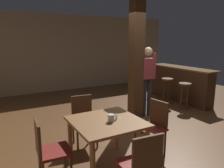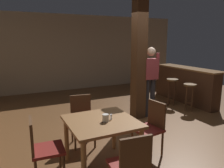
{
  "view_description": "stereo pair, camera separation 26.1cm",
  "coord_description": "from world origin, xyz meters",
  "px_view_note": "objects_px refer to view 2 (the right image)",
  "views": [
    {
      "loc": [
        -2.98,
        -3.51,
        1.91
      ],
      "look_at": [
        -0.88,
        0.2,
        1.03
      ],
      "focal_mm": 35.0,
      "sensor_mm": 36.0,
      "label": 1
    },
    {
      "loc": [
        -2.75,
        -3.63,
        1.91
      ],
      "look_at": [
        -0.88,
        0.2,
        1.03
      ],
      "focal_mm": 35.0,
      "sensor_mm": 36.0,
      "label": 2
    }
  ],
  "objects_px": {
    "standing_person": "(150,77)",
    "bar_counter": "(185,84)",
    "napkin_cup": "(106,118)",
    "chair_north": "(82,117)",
    "bar_stool_near": "(190,91)",
    "chair_south": "(131,165)",
    "chair_east": "(151,125)",
    "salt_shaker": "(111,117)",
    "chair_west": "(42,147)",
    "bar_stool_mid": "(172,86)",
    "dining_table": "(101,128)"
  },
  "relations": [
    {
      "from": "chair_north",
      "to": "dining_table",
      "type": "bearing_deg",
      "value": -88.77
    },
    {
      "from": "chair_north",
      "to": "napkin_cup",
      "type": "relative_size",
      "value": 8.31
    },
    {
      "from": "dining_table",
      "to": "chair_east",
      "type": "height_order",
      "value": "chair_east"
    },
    {
      "from": "bar_stool_near",
      "to": "chair_west",
      "type": "bearing_deg",
      "value": -160.99
    },
    {
      "from": "chair_east",
      "to": "salt_shaker",
      "type": "relative_size",
      "value": 10.89
    },
    {
      "from": "salt_shaker",
      "to": "bar_stool_mid",
      "type": "relative_size",
      "value": 0.11
    },
    {
      "from": "chair_south",
      "to": "bar_stool_near",
      "type": "distance_m",
      "value": 3.91
    },
    {
      "from": "standing_person",
      "to": "bar_counter",
      "type": "relative_size",
      "value": 0.74
    },
    {
      "from": "standing_person",
      "to": "bar_stool_near",
      "type": "xyz_separation_m",
      "value": [
        1.21,
        -0.12,
        -0.46
      ]
    },
    {
      "from": "napkin_cup",
      "to": "bar_stool_mid",
      "type": "height_order",
      "value": "napkin_cup"
    },
    {
      "from": "chair_east",
      "to": "bar_stool_near",
      "type": "bearing_deg",
      "value": 31.91
    },
    {
      "from": "chair_east",
      "to": "chair_west",
      "type": "height_order",
      "value": "same"
    },
    {
      "from": "chair_south",
      "to": "chair_north",
      "type": "distance_m",
      "value": 1.72
    },
    {
      "from": "salt_shaker",
      "to": "bar_counter",
      "type": "relative_size",
      "value": 0.04
    },
    {
      "from": "chair_east",
      "to": "bar_stool_mid",
      "type": "distance_m",
      "value": 3.02
    },
    {
      "from": "napkin_cup",
      "to": "bar_stool_mid",
      "type": "bearing_deg",
      "value": 34.33
    },
    {
      "from": "chair_east",
      "to": "standing_person",
      "type": "relative_size",
      "value": 0.52
    },
    {
      "from": "chair_west",
      "to": "salt_shaker",
      "type": "relative_size",
      "value": 10.89
    },
    {
      "from": "chair_east",
      "to": "chair_west",
      "type": "bearing_deg",
      "value": 178.81
    },
    {
      "from": "standing_person",
      "to": "bar_stool_near",
      "type": "distance_m",
      "value": 1.3
    },
    {
      "from": "chair_north",
      "to": "standing_person",
      "type": "bearing_deg",
      "value": 18.77
    },
    {
      "from": "chair_west",
      "to": "bar_stool_near",
      "type": "distance_m",
      "value": 4.26
    },
    {
      "from": "bar_stool_mid",
      "to": "chair_west",
      "type": "bearing_deg",
      "value": -153.16
    },
    {
      "from": "chair_south",
      "to": "standing_person",
      "type": "distance_m",
      "value": 3.14
    },
    {
      "from": "chair_west",
      "to": "standing_person",
      "type": "height_order",
      "value": "standing_person"
    },
    {
      "from": "chair_north",
      "to": "standing_person",
      "type": "xyz_separation_m",
      "value": [
        1.98,
        0.67,
        0.5
      ]
    },
    {
      "from": "salt_shaker",
      "to": "bar_stool_mid",
      "type": "distance_m",
      "value": 3.63
    },
    {
      "from": "chair_south",
      "to": "standing_person",
      "type": "bearing_deg",
      "value": 50.61
    },
    {
      "from": "bar_stool_near",
      "to": "chair_south",
      "type": "bearing_deg",
      "value": -144.41
    },
    {
      "from": "salt_shaker",
      "to": "bar_counter",
      "type": "distance_m",
      "value": 4.2
    },
    {
      "from": "chair_north",
      "to": "chair_east",
      "type": "xyz_separation_m",
      "value": [
        0.91,
        -0.87,
        0.0
      ]
    },
    {
      "from": "napkin_cup",
      "to": "chair_north",
      "type": "bearing_deg",
      "value": 93.42
    },
    {
      "from": "napkin_cup",
      "to": "salt_shaker",
      "type": "xyz_separation_m",
      "value": [
        0.1,
        0.03,
        -0.01
      ]
    },
    {
      "from": "chair_west",
      "to": "chair_south",
      "type": "bearing_deg",
      "value": -46.38
    },
    {
      "from": "chair_west",
      "to": "bar_counter",
      "type": "height_order",
      "value": "bar_counter"
    },
    {
      "from": "chair_north",
      "to": "chair_east",
      "type": "bearing_deg",
      "value": -43.77
    },
    {
      "from": "chair_east",
      "to": "bar_counter",
      "type": "xyz_separation_m",
      "value": [
        2.83,
        2.16,
        0.03
      ]
    },
    {
      "from": "chair_east",
      "to": "bar_stool_near",
      "type": "relative_size",
      "value": 1.21
    },
    {
      "from": "bar_stool_near",
      "to": "bar_counter",
      "type": "bearing_deg",
      "value": 53.55
    },
    {
      "from": "chair_west",
      "to": "napkin_cup",
      "type": "bearing_deg",
      "value": -6.07
    },
    {
      "from": "chair_east",
      "to": "chair_west",
      "type": "relative_size",
      "value": 1.0
    },
    {
      "from": "chair_south",
      "to": "bar_stool_mid",
      "type": "bearing_deg",
      "value": 42.87
    },
    {
      "from": "chair_north",
      "to": "chair_west",
      "type": "distance_m",
      "value": 1.18
    },
    {
      "from": "bar_stool_near",
      "to": "bar_stool_mid",
      "type": "xyz_separation_m",
      "value": [
        -0.06,
        0.62,
        0.03
      ]
    },
    {
      "from": "bar_counter",
      "to": "salt_shaker",
      "type": "bearing_deg",
      "value": -148.59
    },
    {
      "from": "standing_person",
      "to": "bar_counter",
      "type": "xyz_separation_m",
      "value": [
        1.76,
        0.62,
        -0.46
      ]
    },
    {
      "from": "dining_table",
      "to": "bar_stool_mid",
      "type": "height_order",
      "value": "bar_stool_mid"
    },
    {
      "from": "napkin_cup",
      "to": "salt_shaker",
      "type": "distance_m",
      "value": 0.11
    },
    {
      "from": "chair_north",
      "to": "chair_east",
      "type": "relative_size",
      "value": 1.0
    },
    {
      "from": "napkin_cup",
      "to": "salt_shaker",
      "type": "height_order",
      "value": "napkin_cup"
    }
  ]
}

